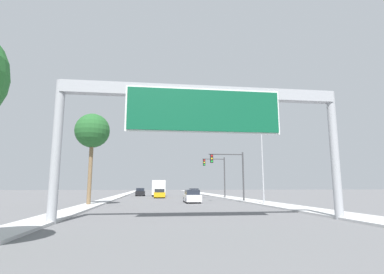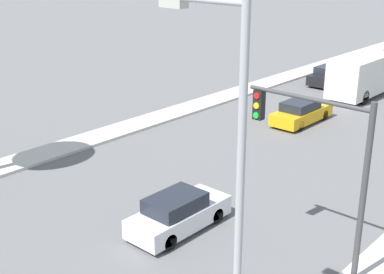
# 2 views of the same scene
# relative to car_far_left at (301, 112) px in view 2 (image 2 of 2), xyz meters

# --- Properties ---
(median_strip_left) EXTENTS (2.00, 120.00, 0.15)m
(median_strip_left) POSITION_rel_car_far_left_xyz_m (-7.25, 8.33, -0.62)
(median_strip_left) COLOR #BDBDBD
(median_strip_left) RESTS_ON ground
(car_far_left) EXTENTS (1.80, 4.72, 1.46)m
(car_far_left) POSITION_rel_car_far_left_xyz_m (0.00, 0.00, 0.00)
(car_far_left) COLOR gold
(car_far_left) RESTS_ON ground
(car_near_left) EXTENTS (1.75, 4.46, 1.53)m
(car_near_left) POSITION_rel_car_far_left_xyz_m (-3.50, 10.13, 0.03)
(car_near_left) COLOR black
(car_near_left) RESTS_ON ground
(car_mid_left) EXTENTS (1.74, 4.40, 1.52)m
(car_mid_left) POSITION_rel_car_far_left_xyz_m (3.50, -14.95, 0.02)
(car_mid_left) COLOR silver
(car_mid_left) RESTS_ON ground
(truck_box_primary) EXTENTS (2.47, 8.85, 3.00)m
(truck_box_primary) POSITION_rel_car_far_left_xyz_m (0.00, 9.08, 0.85)
(truck_box_primary) COLOR navy
(truck_box_primary) RESTS_ON ground
(traffic_light_near_intersection) EXTENTS (4.52, 0.32, 6.24)m
(traffic_light_near_intersection) POSITION_rel_car_far_left_xyz_m (8.83, -13.67, 3.53)
(traffic_light_near_intersection) COLOR #3D3D3F
(traffic_light_near_intersection) RESTS_ON ground
(street_lamp_right) EXTENTS (2.24, 0.28, 9.70)m
(street_lamp_right) POSITION_rel_car_far_left_xyz_m (10.12, -20.27, 4.91)
(street_lamp_right) COLOR #9EA0A5
(street_lamp_right) RESTS_ON ground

